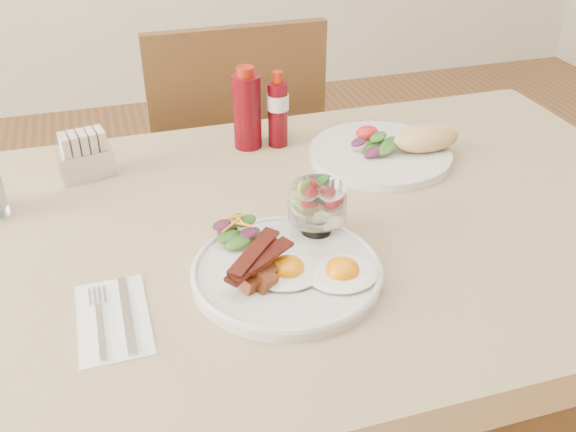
# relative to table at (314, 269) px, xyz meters

# --- Properties ---
(table) EXTENTS (1.33, 0.88, 0.75)m
(table) POSITION_rel_table_xyz_m (0.00, 0.00, 0.00)
(table) COLOR brown
(table) RESTS_ON ground
(chair_far) EXTENTS (0.42, 0.42, 0.93)m
(chair_far) POSITION_rel_table_xyz_m (0.00, 0.66, -0.14)
(chair_far) COLOR brown
(chair_far) RESTS_ON ground
(main_plate) EXTENTS (0.28, 0.28, 0.02)m
(main_plate) POSITION_rel_table_xyz_m (-0.08, -0.12, 0.10)
(main_plate) COLOR silver
(main_plate) RESTS_ON table
(fried_eggs) EXTENTS (0.20, 0.15, 0.03)m
(fried_eggs) POSITION_rel_table_xyz_m (-0.05, -0.15, 0.11)
(fried_eggs) COLOR white
(fried_eggs) RESTS_ON main_plate
(bacon_potato_pile) EXTENTS (0.11, 0.10, 0.05)m
(bacon_potato_pile) POSITION_rel_table_xyz_m (-0.13, -0.13, 0.13)
(bacon_potato_pile) COLOR brown
(bacon_potato_pile) RESTS_ON main_plate
(side_salad) EXTENTS (0.08, 0.08, 0.04)m
(side_salad) POSITION_rel_table_xyz_m (-0.14, -0.03, 0.12)
(side_salad) COLOR #234D14
(side_salad) RESTS_ON main_plate
(fruit_cup) EXTENTS (0.09, 0.09, 0.09)m
(fruit_cup) POSITION_rel_table_xyz_m (-0.01, -0.04, 0.16)
(fruit_cup) COLOR white
(fruit_cup) RESTS_ON main_plate
(second_plate) EXTENTS (0.30, 0.28, 0.07)m
(second_plate) POSITION_rel_table_xyz_m (0.22, 0.19, 0.11)
(second_plate) COLOR silver
(second_plate) RESTS_ON table
(ketchup_bottle) EXTENTS (0.07, 0.07, 0.17)m
(ketchup_bottle) POSITION_rel_table_xyz_m (-0.03, 0.32, 0.17)
(ketchup_bottle) COLOR #51040C
(ketchup_bottle) RESTS_ON table
(hot_sauce_bottle) EXTENTS (0.05, 0.05, 0.15)m
(hot_sauce_bottle) POSITION_rel_table_xyz_m (0.03, 0.31, 0.16)
(hot_sauce_bottle) COLOR #51040C
(hot_sauce_bottle) RESTS_ON table
(sugar_caddy) EXTENTS (0.11, 0.07, 0.09)m
(sugar_caddy) POSITION_rel_table_xyz_m (-0.35, 0.28, 0.13)
(sugar_caddy) COLOR silver
(sugar_caddy) RESTS_ON table
(napkin_cutlery) EXTENTS (0.10, 0.17, 0.01)m
(napkin_cutlery) POSITION_rel_table_xyz_m (-0.33, -0.14, 0.09)
(napkin_cutlery) COLOR white
(napkin_cutlery) RESTS_ON table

